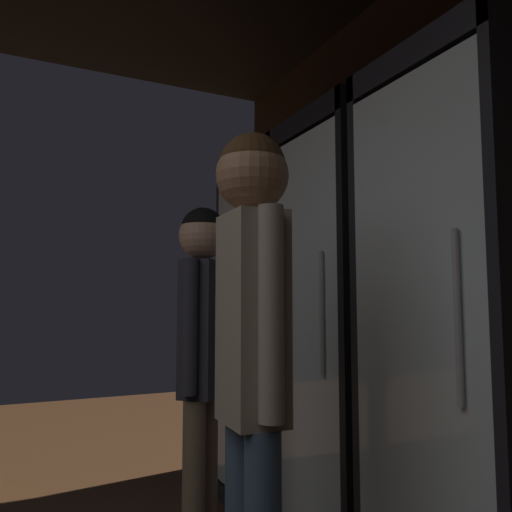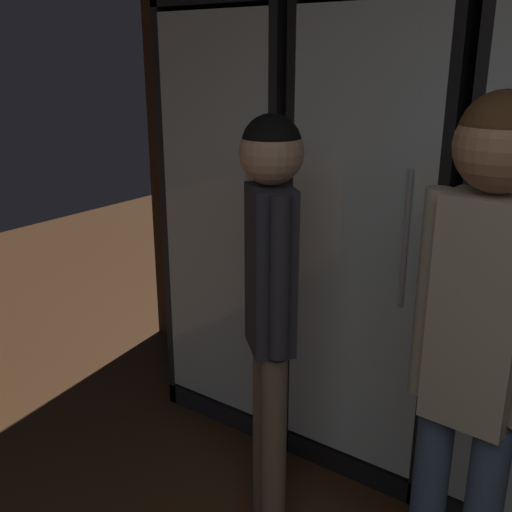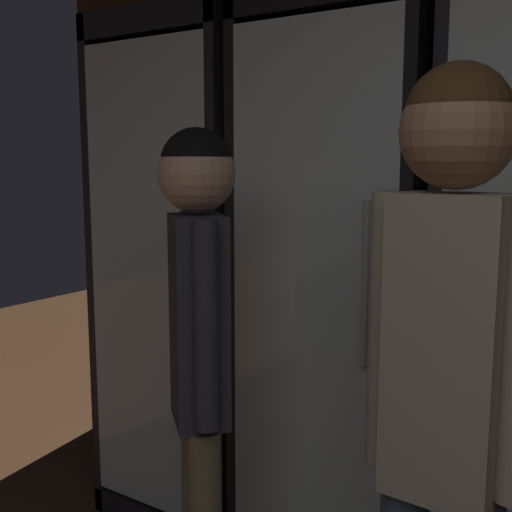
% 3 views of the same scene
% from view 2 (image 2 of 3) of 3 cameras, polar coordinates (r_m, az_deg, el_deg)
% --- Properties ---
extents(cooler_far_left, '(0.66, 0.58, 2.03)m').
position_cam_2_polar(cooler_far_left, '(2.91, 0.01, 3.91)').
color(cooler_far_left, black).
rests_on(cooler_far_left, ground).
extents(cooler_left, '(0.66, 0.58, 2.03)m').
position_cam_2_polar(cooler_left, '(2.58, 12.68, 1.56)').
color(cooler_left, black).
rests_on(cooler_left, ground).
extents(shopper_near, '(0.34, 0.22, 1.66)m').
position_cam_2_polar(shopper_near, '(1.64, 20.36, -7.13)').
color(shopper_near, '#384C66').
rests_on(shopper_near, ground).
extents(shopper_far, '(0.25, 0.24, 1.57)m').
position_cam_2_polar(shopper_far, '(2.01, 1.39, -2.66)').
color(shopper_far, '#72604C').
rests_on(shopper_far, ground).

